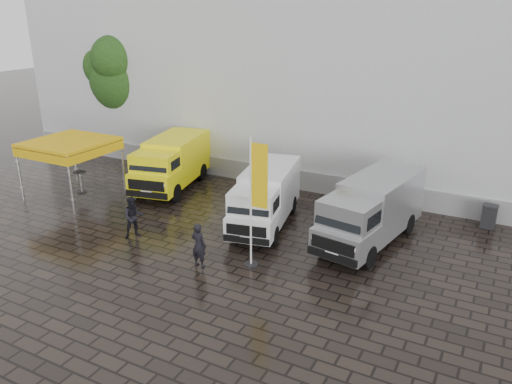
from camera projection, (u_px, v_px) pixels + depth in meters
ground at (256, 265)px, 17.57m from camera, size 120.00×120.00×0.00m
exhibition_hall at (421, 56)px, 27.90m from camera, size 44.00×16.00×12.00m
hall_plinth at (374, 192)px, 23.11m from camera, size 44.00×0.15×1.00m
van_yellow at (171, 164)px, 24.68m from camera, size 3.18×5.71×2.49m
van_white at (266, 199)px, 20.44m from camera, size 2.84×5.61×2.32m
van_silver at (371, 212)px, 18.84m from camera, size 2.88×6.01×2.50m
canopy_tent at (68, 144)px, 23.16m from camera, size 3.49×3.49×2.73m
flagpole at (255, 198)px, 16.64m from camera, size 0.88×0.50×4.61m
tree at (125, 75)px, 29.94m from camera, size 4.14×4.20×7.44m
cocktail_table at (81, 182)px, 24.35m from camera, size 0.60×0.60×1.06m
wheelie_bin at (489, 216)px, 20.43m from camera, size 0.62×0.62×0.98m
person_front at (199, 245)px, 17.18m from camera, size 0.62×0.43×1.63m
person_tent at (134, 217)px, 19.48m from camera, size 1.00×1.02×1.66m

